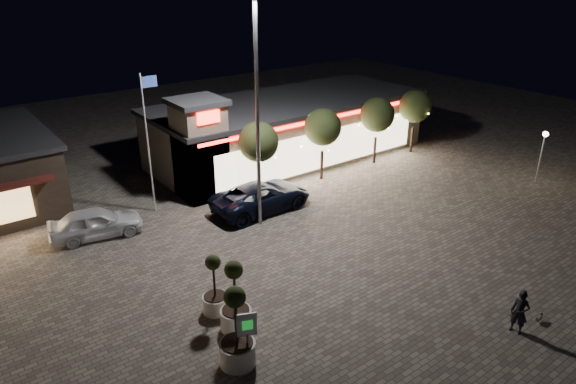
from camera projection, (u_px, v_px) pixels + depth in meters
ground at (327, 306)px, 21.60m from camera, size 90.00×90.00×0.00m
retail_building at (285, 129)px, 37.48m from camera, size 20.40×8.40×6.10m
floodlight_pole at (257, 99)px, 25.70m from camera, size 0.60×0.40×12.38m
flagpole at (148, 133)px, 28.15m from camera, size 0.95×0.10×8.00m
lamp_post_east at (543, 147)px, 33.03m from camera, size 0.36×0.36×3.48m
string_tree_a at (258, 142)px, 30.40m from camera, size 2.42×2.42×4.79m
string_tree_b at (323, 127)px, 33.14m from camera, size 2.42×2.42×4.79m
string_tree_c at (377, 115)px, 35.88m from camera, size 2.42×2.42×4.79m
string_tree_d at (415, 106)px, 38.07m from camera, size 2.42×2.42×4.79m
pickup_truck at (261, 196)px, 29.84m from camera, size 6.06×2.84×1.68m
white_sedan at (96, 223)px, 26.88m from camera, size 4.98×2.75×1.60m
pedestrian at (520, 312)px, 19.76m from camera, size 0.59×0.76×1.85m
dog at (539, 317)px, 20.59m from camera, size 0.45×0.22×0.24m
planter_left at (215, 294)px, 20.99m from camera, size 1.09×1.09×2.67m
planter_mid at (237, 341)px, 18.15m from camera, size 1.32×1.32×3.24m
planter_right at (236, 308)px, 19.97m from camera, size 1.24×1.24×3.05m
valet_sign at (247, 329)px, 17.92m from camera, size 0.69×0.34×2.18m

